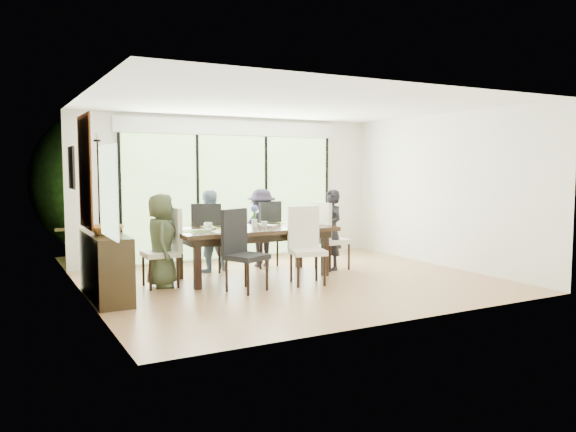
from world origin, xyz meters
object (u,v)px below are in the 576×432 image
bowl (106,230)px  chair_near_left (247,250)px  person_left_end (161,240)px  sideboard (106,266)px  chair_far_right (261,233)px  person_right_end (331,230)px  cup_b (264,225)px  chair_left_end (160,247)px  chair_right_end (332,235)px  table_top (253,230)px  chair_far_left (208,237)px  cup_c (294,222)px  vase (255,223)px  laptop (204,230)px  chair_near_right (308,246)px  cup_a (208,226)px  person_far_right (262,228)px  person_far_left (208,231)px

bowl → chair_near_left: bearing=-12.3°
person_left_end → sideboard: 0.97m
chair_far_right → bowl: chair_far_right is taller
person_right_end → cup_b: 1.34m
chair_left_end → chair_right_end: (3.00, 0.00, 0.00)m
table_top → chair_far_left: 0.98m
table_top → chair_far_left: (-0.45, 0.85, -0.18)m
chair_far_left → cup_c: bearing=173.7°
vase → chair_far_left: bearing=122.0°
chair_far_right → laptop: size_ratio=3.33×
person_right_end → cup_c: size_ratio=10.40×
chair_near_right → cup_b: chair_near_right is taller
cup_a → person_right_end: bearing=-3.9°
chair_near_left → sideboard: chair_near_left is taller
person_right_end → cup_a: person_right_end is taller
person_far_right → chair_left_end: bearing=34.6°
bowl → chair_far_right: bearing=24.5°
chair_far_right → cup_c: (0.25, -0.75, 0.26)m
chair_near_right → person_left_end: (-1.98, 0.87, 0.10)m
person_right_end → laptop: bearing=-84.8°
person_far_left → cup_c: person_far_left is taller
person_far_right → laptop: (-1.40, -0.93, 0.13)m
person_left_end → cup_a: size_ratio=10.40×
person_far_left → laptop: person_far_left is taller
person_left_end → laptop: bearing=-84.1°
cup_b → bowl: bowl is taller
person_left_end → cup_b: (1.63, -0.10, 0.16)m
cup_b → cup_c: cup_c is taller
person_far_left → cup_c: bearing=142.7°
chair_right_end → vase: bearing=83.1°
chair_left_end → cup_b: bearing=86.7°
person_far_right → vase: 0.94m
person_right_end → vase: size_ratio=10.75×
table_top → cup_b: (0.15, -0.10, 0.08)m
chair_near_left → sideboard: 1.92m
chair_left_end → person_right_end: size_ratio=0.85×
person_far_right → table_top: bearing=69.0°
chair_far_right → person_far_left: (-1.00, -0.02, 0.10)m
chair_near_right → cup_b: bearing=128.2°
chair_right_end → person_far_right: bearing=43.9°
table_top → person_left_end: (-1.48, 0.00, -0.08)m
chair_far_left → sideboard: (-1.90, -1.22, -0.15)m
vase → cup_b: (0.10, -0.15, -0.01)m
chair_right_end → person_left_end: (-2.98, 0.00, 0.10)m
person_left_end → person_far_left: bearing=-36.2°
person_far_right → cup_c: person_far_right is taller
person_far_left → chair_far_right: bearing=174.1°
chair_near_right → person_far_left: size_ratio=0.85×
chair_far_left → chair_far_right: bearing=-155.3°
person_far_left → sideboard: bearing=25.2°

